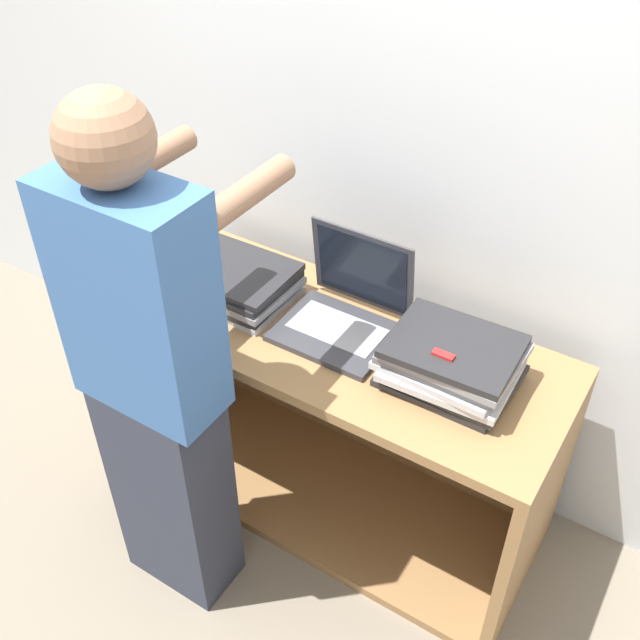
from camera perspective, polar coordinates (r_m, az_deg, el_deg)
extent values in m
plane|color=#756B5B|center=(2.70, -2.39, -17.32)|extent=(12.00, 12.00, 0.00)
cube|color=silver|center=(2.33, 6.44, 12.08)|extent=(8.00, 0.05, 2.40)
cube|color=olive|center=(2.29, 1.15, -1.54)|extent=(1.45, 0.57, 0.04)
cube|color=olive|center=(2.83, 0.96, -13.04)|extent=(1.45, 0.57, 0.04)
cube|color=olive|center=(2.87, -11.07, -2.23)|extent=(0.04, 0.57, 0.71)
cube|color=olive|center=(2.39, 16.09, -14.23)|extent=(0.04, 0.57, 0.71)
cube|color=olive|center=(2.71, 4.03, -4.37)|extent=(1.38, 0.04, 0.71)
cube|color=#333338|center=(2.27, 1.16, -1.00)|extent=(0.35, 0.27, 0.02)
cube|color=gray|center=(2.27, 1.31, -0.63)|extent=(0.28, 0.15, 0.00)
cube|color=#333338|center=(2.29, 3.27, 3.94)|extent=(0.35, 0.04, 0.27)
cube|color=black|center=(2.29, 3.21, 3.89)|extent=(0.30, 0.03, 0.24)
cube|color=#B7B7BC|center=(2.44, -6.23, 2.08)|extent=(0.35, 0.28, 0.02)
cube|color=#232326|center=(2.43, -6.56, 2.46)|extent=(0.36, 0.29, 0.02)
cube|color=gray|center=(2.41, -6.25, 2.81)|extent=(0.35, 0.28, 0.02)
cube|color=#232326|center=(2.41, -6.45, 3.31)|extent=(0.35, 0.28, 0.02)
cube|color=#232326|center=(2.39, -6.37, 3.73)|extent=(0.35, 0.28, 0.02)
cube|color=#232326|center=(2.15, 9.64, -4.31)|extent=(0.35, 0.27, 0.02)
cube|color=#232326|center=(2.14, 10.10, -4.01)|extent=(0.35, 0.28, 0.02)
cube|color=#B7B7BC|center=(2.11, 9.97, -3.77)|extent=(0.36, 0.29, 0.02)
cube|color=#B7B7BC|center=(2.11, 9.68, -3.13)|extent=(0.35, 0.29, 0.02)
cube|color=slate|center=(2.10, 9.90, -2.57)|extent=(0.35, 0.28, 0.02)
cube|color=gray|center=(2.08, 10.31, -2.38)|extent=(0.35, 0.28, 0.02)
cube|color=#232326|center=(2.06, 10.18, -1.97)|extent=(0.36, 0.29, 0.02)
cube|color=#2D3342|center=(2.39, -11.13, -12.47)|extent=(0.34, 0.20, 0.81)
cube|color=#38609E|center=(1.89, -13.81, 1.41)|extent=(0.40, 0.20, 0.64)
sphere|color=#8C664C|center=(1.67, -16.09, 13.16)|extent=(0.22, 0.22, 0.22)
cylinder|color=#8C664C|center=(2.02, -13.04, 11.78)|extent=(0.07, 0.32, 0.07)
cylinder|color=#8C664C|center=(1.83, -5.61, 9.59)|extent=(0.07, 0.32, 0.07)
cube|color=red|center=(2.01, 9.38, -2.62)|extent=(0.06, 0.02, 0.01)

